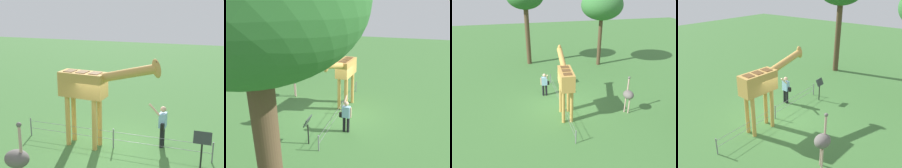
# 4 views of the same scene
# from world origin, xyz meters

# --- Properties ---
(ground_plane) EXTENTS (60.00, 60.00, 0.00)m
(ground_plane) POSITION_xyz_m (0.00, 0.00, 0.00)
(ground_plane) COLOR #427538
(giraffe) EXTENTS (3.79, 0.84, 3.53)m
(giraffe) POSITION_xyz_m (-0.82, -0.06, 2.26)
(giraffe) COLOR gold
(giraffe) RESTS_ON ground_plane
(visitor) EXTENTS (0.67, 0.59, 1.70)m
(visitor) POSITION_xyz_m (1.68, 0.73, 0.90)
(visitor) COLOR black
(visitor) RESTS_ON ground_plane
(ostrich) EXTENTS (0.70, 0.56, 2.25)m
(ostrich) POSITION_xyz_m (-1.54, -3.60, 1.18)
(ostrich) COLOR #CC9E93
(ostrich) RESTS_ON ground_plane
(info_sign) EXTENTS (0.56, 0.21, 1.32)m
(info_sign) POSITION_xyz_m (3.15, -0.57, 0.95)
(info_sign) COLOR black
(info_sign) RESTS_ON ground_plane
(wire_fence) EXTENTS (7.05, 0.05, 0.75)m
(wire_fence) POSITION_xyz_m (0.00, 0.05, 0.40)
(wire_fence) COLOR slate
(wire_fence) RESTS_ON ground_plane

